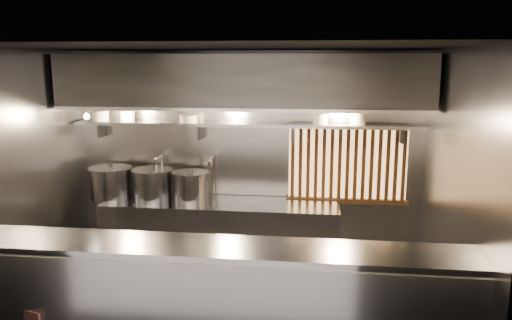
% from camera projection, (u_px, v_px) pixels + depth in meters
% --- Properties ---
extents(floor, '(4.50, 4.50, 0.00)m').
position_uv_depth(floor, '(229.00, 312.00, 5.39)').
color(floor, black).
rests_on(floor, ground).
extents(ceiling, '(4.50, 4.50, 0.00)m').
position_uv_depth(ceiling, '(226.00, 47.00, 4.84)').
color(ceiling, black).
rests_on(ceiling, wall_back).
extents(wall_back, '(4.50, 0.00, 4.50)m').
position_uv_depth(wall_back, '(247.00, 159.00, 6.58)').
color(wall_back, gray).
rests_on(wall_back, floor).
extents(wall_left, '(0.00, 3.00, 3.00)m').
position_uv_depth(wall_left, '(22.00, 181.00, 5.38)').
color(wall_left, gray).
rests_on(wall_left, floor).
extents(wall_right, '(0.00, 3.00, 3.00)m').
position_uv_depth(wall_right, '(455.00, 194.00, 4.85)').
color(wall_right, gray).
rests_on(wall_right, floor).
extents(serving_counter, '(4.50, 0.56, 1.13)m').
position_uv_depth(serving_counter, '(209.00, 307.00, 4.34)').
color(serving_counter, '#A2A2A7').
rests_on(serving_counter, floor).
extents(cooking_bench, '(3.00, 0.70, 0.90)m').
position_uv_depth(cooking_bench, '(221.00, 236.00, 6.44)').
color(cooking_bench, '#A2A2A7').
rests_on(cooking_bench, floor).
extents(bowl_shelf, '(4.40, 0.34, 0.04)m').
position_uv_depth(bowl_shelf, '(245.00, 124.00, 6.31)').
color(bowl_shelf, '#A2A2A7').
rests_on(bowl_shelf, wall_back).
extents(exhaust_hood, '(4.40, 0.81, 0.65)m').
position_uv_depth(exhaust_hood, '(243.00, 82.00, 5.99)').
color(exhaust_hood, '#2D2D30').
rests_on(exhaust_hood, ceiling).
extents(wood_screen, '(1.56, 0.09, 1.04)m').
position_uv_depth(wood_screen, '(347.00, 164.00, 6.38)').
color(wood_screen, '#FFC372').
rests_on(wood_screen, wall_back).
extents(faucet_left, '(0.04, 0.30, 0.50)m').
position_uv_depth(faucet_left, '(160.00, 166.00, 6.60)').
color(faucet_left, silver).
rests_on(faucet_left, wall_back).
extents(faucet_right, '(0.04, 0.30, 0.50)m').
position_uv_depth(faucet_right, '(212.00, 167.00, 6.52)').
color(faucet_right, silver).
rests_on(faucet_right, wall_back).
extents(heat_lamp, '(0.25, 0.35, 0.20)m').
position_uv_depth(heat_lamp, '(85.00, 112.00, 6.04)').
color(heat_lamp, '#A2A2A7').
rests_on(heat_lamp, exhaust_hood).
extents(pendant_bulb, '(0.09, 0.09, 0.19)m').
position_uv_depth(pendant_bulb, '(236.00, 119.00, 6.19)').
color(pendant_bulb, '#2D2D30').
rests_on(pendant_bulb, exhaust_hood).
extents(stock_pot_left, '(0.66, 0.66, 0.46)m').
position_uv_depth(stock_pot_left, '(111.00, 183.00, 6.50)').
color(stock_pot_left, '#A2A2A7').
rests_on(stock_pot_left, cooking_bench).
extents(stock_pot_mid, '(0.69, 0.69, 0.44)m').
position_uv_depth(stock_pot_mid, '(153.00, 184.00, 6.46)').
color(stock_pot_mid, '#A2A2A7').
rests_on(stock_pot_mid, cooking_bench).
extents(stock_pot_right, '(0.60, 0.60, 0.42)m').
position_uv_depth(stock_pot_right, '(191.00, 186.00, 6.39)').
color(stock_pot_right, '#A2A2A7').
rests_on(stock_pot_right, cooking_bench).
extents(bowl_stack_0, '(0.24, 0.24, 0.13)m').
position_uv_depth(bowl_stack_0, '(100.00, 116.00, 6.52)').
color(bowl_stack_0, white).
rests_on(bowl_stack_0, bowl_shelf).
extents(bowl_stack_1, '(0.21, 0.21, 0.13)m').
position_uv_depth(bowl_stack_1, '(127.00, 116.00, 6.47)').
color(bowl_stack_1, white).
rests_on(bowl_stack_1, bowl_shelf).
extents(bowl_stack_2, '(0.24, 0.24, 0.09)m').
position_uv_depth(bowl_stack_2, '(188.00, 118.00, 6.38)').
color(bowl_stack_2, white).
rests_on(bowl_stack_2, bowl_shelf).
extents(bowl_stack_3, '(0.20, 0.20, 0.13)m').
position_uv_depth(bowl_stack_3, '(321.00, 119.00, 6.18)').
color(bowl_stack_3, white).
rests_on(bowl_stack_3, bowl_shelf).
extents(bowl_stack_4, '(0.22, 0.22, 0.17)m').
position_uv_depth(bowl_stack_4, '(357.00, 118.00, 6.12)').
color(bowl_stack_4, white).
rests_on(bowl_stack_4, bowl_shelf).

